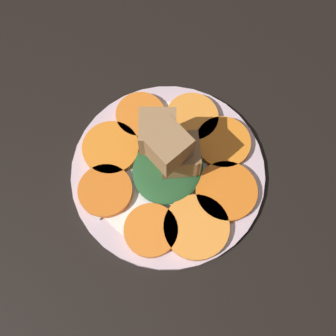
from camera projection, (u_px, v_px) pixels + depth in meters
table_slab at (168, 175)px, 61.11cm from camera, size 120.00×120.00×2.00cm
plate at (168, 172)px, 59.68cm from camera, size 27.38×27.38×1.05cm
carrot_slice_0 at (140, 115)px, 61.53cm from camera, size 7.16×7.16×1.07cm
carrot_slice_1 at (111, 148)px, 59.73cm from camera, size 8.05×8.05×1.07cm
carrot_slice_2 at (105, 191)px, 57.55cm from camera, size 7.46×7.46×1.07cm
carrot_slice_3 at (151, 230)px, 55.67cm from camera, size 7.21×7.21×1.07cm
carrot_slice_4 at (196, 227)px, 55.81cm from camera, size 8.79×8.79×1.07cm
carrot_slice_5 at (226, 191)px, 57.52cm from camera, size 8.47×8.47×1.07cm
carrot_slice_6 at (223, 143)px, 60.02cm from camera, size 7.88×7.88×1.07cm
carrot_slice_7 at (192, 117)px, 61.39cm from camera, size 7.67×7.67×1.07cm
center_pile at (171, 155)px, 55.16cm from camera, size 10.70×9.90×10.86cm
fork at (126, 159)px, 59.54cm from camera, size 18.00×2.99×0.40cm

